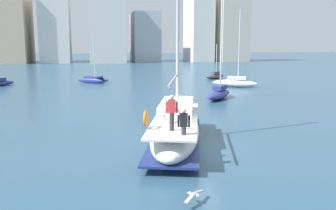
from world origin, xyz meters
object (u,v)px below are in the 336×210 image
(moored_sloop_near, at_px, (219,93))
(moored_sloop_far, at_px, (215,76))
(moored_catamaran, at_px, (93,79))
(seagull, at_px, (194,195))
(main_sailboat, at_px, (176,128))
(moored_cutter_left, at_px, (1,82))
(moored_cutter_right, at_px, (235,82))

(moored_sloop_near, height_order, moored_sloop_far, moored_sloop_near)
(moored_catamaran, bearing_deg, moored_sloop_near, -56.79)
(moored_catamaran, bearing_deg, seagull, -85.65)
(moored_catamaran, xyz_separation_m, seagull, (3.03, -39.88, -0.17))
(main_sailboat, xyz_separation_m, moored_sloop_far, (14.07, 34.80, -0.43))
(moored_catamaran, bearing_deg, moored_cutter_left, -171.21)
(moored_sloop_far, distance_m, moored_catamaran, 18.22)
(moored_sloop_far, distance_m, moored_cutter_right, 10.90)
(moored_catamaran, relative_size, seagull, 5.62)
(moored_sloop_far, xyz_separation_m, moored_catamaran, (-18.11, -1.99, 0.02))
(moored_cutter_right, xyz_separation_m, seagull, (-13.91, -31.03, -0.30))
(moored_sloop_near, height_order, moored_catamaran, moored_sloop_near)
(moored_catamaran, bearing_deg, moored_sloop_far, 6.28)
(main_sailboat, xyz_separation_m, moored_catamaran, (-4.04, 32.81, -0.41))
(moored_sloop_far, bearing_deg, moored_cutter_left, -172.75)
(moored_sloop_far, xyz_separation_m, moored_cutter_left, (-29.50, -3.75, 0.01))
(moored_cutter_right, bearing_deg, main_sailboat, -118.31)
(moored_sloop_far, height_order, moored_cutter_left, moored_cutter_left)
(moored_cutter_left, bearing_deg, moored_sloop_far, 7.25)
(moored_sloop_near, relative_size, moored_cutter_left, 1.40)
(moored_cutter_right, bearing_deg, moored_sloop_near, -120.26)
(moored_sloop_far, bearing_deg, moored_catamaran, -173.72)
(moored_catamaran, relative_size, moored_cutter_right, 0.59)
(main_sailboat, distance_m, seagull, 7.17)
(moored_cutter_left, relative_size, seagull, 6.96)
(moored_sloop_far, height_order, moored_catamaran, moored_catamaran)
(moored_sloop_near, xyz_separation_m, seagull, (-8.66, -22.02, -0.29))
(main_sailboat, bearing_deg, moored_cutter_left, 116.43)
(moored_sloop_near, bearing_deg, moored_sloop_far, 72.08)
(moored_sloop_far, relative_size, moored_cutter_left, 0.77)
(main_sailboat, distance_m, moored_cutter_left, 34.67)
(moored_cutter_right, bearing_deg, moored_catamaran, 152.43)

